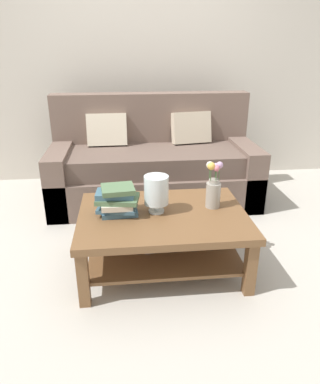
{
  "coord_description": "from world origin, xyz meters",
  "views": [
    {
      "loc": [
        -0.25,
        -2.63,
        1.54
      ],
      "look_at": [
        -0.0,
        -0.25,
        0.53
      ],
      "focal_mm": 33.35,
      "sensor_mm": 36.0,
      "label": 1
    }
  ],
  "objects_px": {
    "glass_hurricane_vase": "(156,191)",
    "flower_pitcher": "(213,188)",
    "couch": "(153,166)",
    "coffee_table": "(162,228)",
    "book_stack_main": "(117,200)"
  },
  "relations": [
    {
      "from": "glass_hurricane_vase",
      "to": "flower_pitcher",
      "type": "xyz_separation_m",
      "value": [
        0.41,
        0.04,
        -0.01
      ]
    },
    {
      "from": "book_stack_main",
      "to": "flower_pitcher",
      "type": "bearing_deg",
      "value": 4.19
    },
    {
      "from": "book_stack_main",
      "to": "flower_pitcher",
      "type": "relative_size",
      "value": 0.9
    },
    {
      "from": "coffee_table",
      "to": "flower_pitcher",
      "type": "xyz_separation_m",
      "value": [
        0.37,
        0.07,
        0.27
      ]
    },
    {
      "from": "coffee_table",
      "to": "flower_pitcher",
      "type": "relative_size",
      "value": 3.38
    },
    {
      "from": "flower_pitcher",
      "to": "coffee_table",
      "type": "bearing_deg",
      "value": -168.98
    },
    {
      "from": "glass_hurricane_vase",
      "to": "flower_pitcher",
      "type": "distance_m",
      "value": 0.42
    },
    {
      "from": "coffee_table",
      "to": "book_stack_main",
      "type": "xyz_separation_m",
      "value": [
        -0.31,
        0.02,
        0.22
      ]
    },
    {
      "from": "couch",
      "to": "coffee_table",
      "type": "xyz_separation_m",
      "value": [
        -0.05,
        -1.26,
        -0.04
      ]
    },
    {
      "from": "couch",
      "to": "book_stack_main",
      "type": "relative_size",
      "value": 6.59
    },
    {
      "from": "couch",
      "to": "flower_pitcher",
      "type": "xyz_separation_m",
      "value": [
        0.33,
        -1.19,
        0.22
      ]
    },
    {
      "from": "couch",
      "to": "book_stack_main",
      "type": "xyz_separation_m",
      "value": [
        -0.36,
        -1.24,
        0.17
      ]
    },
    {
      "from": "coffee_table",
      "to": "glass_hurricane_vase",
      "type": "distance_m",
      "value": 0.28
    },
    {
      "from": "coffee_table",
      "to": "glass_hurricane_vase",
      "type": "bearing_deg",
      "value": 140.8
    },
    {
      "from": "book_stack_main",
      "to": "coffee_table",
      "type": "bearing_deg",
      "value": -4.27
    }
  ]
}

